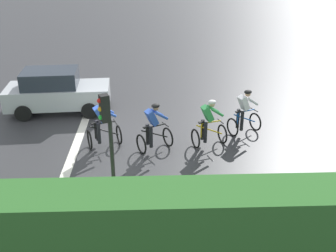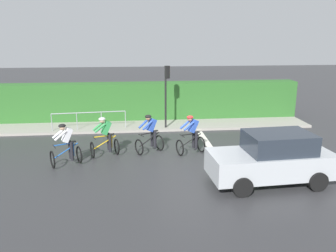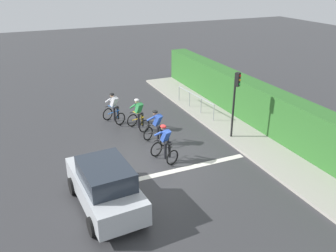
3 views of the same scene
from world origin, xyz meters
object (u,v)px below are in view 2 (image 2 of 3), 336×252
cyclist_second (105,138)px  pedestrian_railing_kerbside (89,116)px  cyclist_fourth (192,136)px  traffic_light_near_crossing (167,88)px  cyclist_lead (66,146)px  car_silver (272,158)px  cyclist_mid (150,134)px

cyclist_second → pedestrian_railing_kerbside: 4.02m
cyclist_fourth → traffic_light_near_crossing: (3.88, 0.67, 1.43)m
cyclist_lead → car_silver: car_silver is taller
cyclist_second → traffic_light_near_crossing: size_ratio=0.50×
cyclist_lead → cyclist_second: (0.90, -1.40, 0.00)m
car_silver → cyclist_lead: bearing=72.0°
cyclist_lead → traffic_light_near_crossing: bearing=-42.4°
cyclist_second → cyclist_fourth: same height
pedestrian_railing_kerbside → cyclist_fourth: bearing=-130.0°
cyclist_mid → cyclist_fourth: 1.75m
car_silver → traffic_light_near_crossing: traffic_light_near_crossing is taller
cyclist_mid → pedestrian_railing_kerbside: cyclist_mid is taller
cyclist_lead → car_silver: bearing=-108.0°
cyclist_second → cyclist_mid: 1.88m
traffic_light_near_crossing → pedestrian_railing_kerbside: (0.05, 4.01, -1.43)m
traffic_light_near_crossing → cyclist_mid: bearing=163.6°
cyclist_fourth → traffic_light_near_crossing: bearing=9.8°
cyclist_lead → cyclist_second: bearing=-57.2°
cyclist_mid → cyclist_fourth: (-0.33, -1.72, 0.00)m
traffic_light_near_crossing → cyclist_lead: bearing=137.6°
cyclist_mid → cyclist_fourth: size_ratio=1.00×
cyclist_fourth → car_silver: (-3.17, -2.20, 0.08)m
cyclist_fourth → cyclist_mid: bearing=79.2°
car_silver → cyclist_fourth: bearing=34.7°
cyclist_mid → cyclist_lead: bearing=109.7°
traffic_light_near_crossing → cyclist_second: bearing=142.7°
cyclist_second → car_silver: 6.62m
cyclist_mid → cyclist_fourth: bearing=-100.8°
cyclist_second → traffic_light_near_crossing: (3.82, -2.91, 1.43)m
car_silver → pedestrian_railing_kerbside: car_silver is taller
cyclist_second → cyclist_lead: bearing=122.8°
cyclist_second → car_silver: bearing=-119.3°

